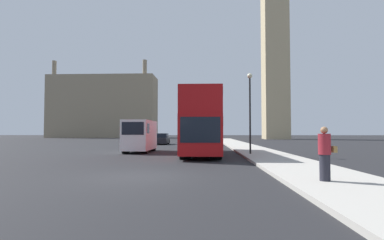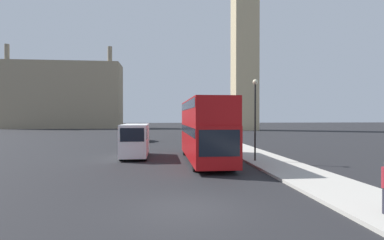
% 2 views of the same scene
% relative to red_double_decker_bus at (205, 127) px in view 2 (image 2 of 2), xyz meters
% --- Properties ---
extents(ground_plane, '(300.00, 300.00, 0.00)m').
position_rel_red_double_decker_bus_xyz_m(ground_plane, '(-2.23, -10.77, -2.45)').
color(ground_plane, black).
extents(sidewalk_strip, '(3.42, 120.00, 0.15)m').
position_rel_red_double_decker_bus_xyz_m(sidewalk_strip, '(4.49, -10.77, -2.38)').
color(sidewalk_strip, '#ADA89E').
rests_on(sidewalk_strip, ground_plane).
extents(building_block_distant, '(31.00, 10.01, 22.23)m').
position_rel_red_double_decker_bus_xyz_m(building_block_distant, '(-30.05, 66.13, 6.68)').
color(building_block_distant, gray).
rests_on(building_block_distant, ground_plane).
extents(red_double_decker_bus, '(2.58, 10.80, 4.38)m').
position_rel_red_double_decker_bus_xyz_m(red_double_decker_bus, '(0.00, 0.00, 0.00)').
color(red_double_decker_bus, '#A80F11').
rests_on(red_double_decker_bus, ground_plane).
extents(white_van, '(1.99, 5.19, 2.61)m').
position_rel_red_double_decker_bus_xyz_m(white_van, '(-5.13, 2.63, -1.05)').
color(white_van, white).
rests_on(white_van, ground_plane).
extents(street_lamp, '(0.36, 0.36, 5.67)m').
position_rel_red_double_decker_bus_xyz_m(street_lamp, '(3.43, -0.81, 1.43)').
color(street_lamp, black).
rests_on(street_lamp, sidewalk_strip).
extents(parked_sedan, '(1.88, 4.33, 1.49)m').
position_rel_red_double_decker_bus_xyz_m(parked_sedan, '(-5.64, 18.22, -1.78)').
color(parked_sedan, black).
rests_on(parked_sedan, ground_plane).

